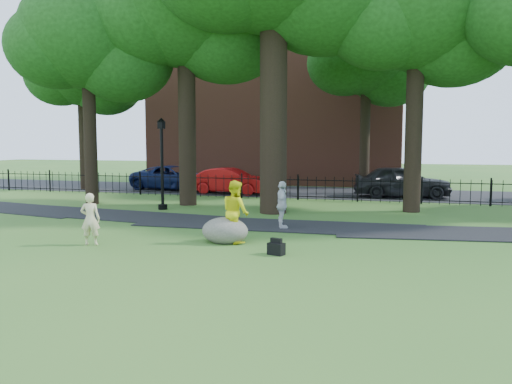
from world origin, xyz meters
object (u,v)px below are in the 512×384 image
(man, at_px, (236,212))
(woman, at_px, (90,219))
(lamppost, at_px, (162,165))
(boulder, at_px, (225,229))
(red_sedan, at_px, (231,181))

(man, bearing_deg, woman, 66.05)
(lamppost, bearing_deg, boulder, -42.64)
(woman, relative_size, red_sedan, 0.33)
(lamppost, relative_size, red_sedan, 0.88)
(man, xyz_separation_m, lamppost, (-5.40, 5.98, 1.04))
(woman, height_order, lamppost, lamppost)
(boulder, xyz_separation_m, lamppost, (-5.11, 6.08, 1.54))
(man, distance_m, boulder, 0.60)
(woman, distance_m, red_sedan, 14.51)
(boulder, bearing_deg, red_sedan, 108.69)
(boulder, relative_size, lamppost, 0.35)
(woman, bearing_deg, boulder, -177.33)
(woman, relative_size, lamppost, 0.38)
(man, relative_size, lamppost, 0.46)
(man, height_order, lamppost, lamppost)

